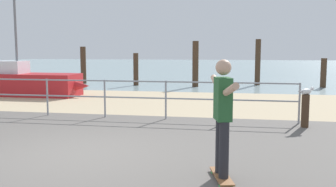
{
  "coord_description": "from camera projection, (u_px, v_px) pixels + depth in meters",
  "views": [
    {
      "loc": [
        2.78,
        -6.15,
        1.88
      ],
      "look_at": [
        1.3,
        2.0,
        0.9
      ],
      "focal_mm": 40.44,
      "sensor_mm": 36.0,
      "label": 1
    }
  ],
  "objects": [
    {
      "name": "groyne_post_0",
      "position": [
        83.0,
        65.0,
        20.4
      ],
      "size": [
        0.3,
        0.3,
        2.01
      ],
      "primitive_type": "cylinder",
      "color": "#422D1E",
      "rests_on": "ground"
    },
    {
      "name": "ground_plane",
      "position": [
        49.0,
        173.0,
        5.75
      ],
      "size": [
        24.0,
        10.0,
        0.04
      ],
      "primitive_type": "cube",
      "color": "#605B56",
      "rests_on": "ground"
    },
    {
      "name": "groyne_post_3",
      "position": [
        258.0,
        62.0,
        19.57
      ],
      "size": [
        0.28,
        0.28,
        2.38
      ],
      "primitive_type": "cylinder",
      "color": "#422D1E",
      "rests_on": "ground"
    },
    {
      "name": "sea_surface",
      "position": [
        211.0,
        66.0,
        40.92
      ],
      "size": [
        72.0,
        50.0,
        0.04
      ],
      "primitive_type": "cube",
      "color": "#849EA3",
      "rests_on": "ground"
    },
    {
      "name": "sailboat",
      "position": [
        28.0,
        83.0,
        15.16
      ],
      "size": [
        4.96,
        1.45,
        4.93
      ],
      "color": "#B21E23",
      "rests_on": "ground"
    },
    {
      "name": "groyne_post_2",
      "position": [
        195.0,
        64.0,
        18.63
      ],
      "size": [
        0.3,
        0.3,
        2.27
      ],
      "primitive_type": "cylinder",
      "color": "#422D1E",
      "rests_on": "ground"
    },
    {
      "name": "groyne_post_1",
      "position": [
        136.0,
        69.0,
        19.35
      ],
      "size": [
        0.26,
        0.26,
        1.67
      ],
      "primitive_type": "cylinder",
      "color": "#422D1E",
      "rests_on": "ground"
    },
    {
      "name": "railing_fence",
      "position": [
        75.0,
        92.0,
        10.44
      ],
      "size": [
        11.91,
        0.05,
        1.05
      ],
      "color": "gray",
      "rests_on": "ground"
    },
    {
      "name": "bollard_short",
      "position": [
        305.0,
        111.0,
        8.98
      ],
      "size": [
        0.18,
        0.18,
        0.81
      ],
      "primitive_type": "cylinder",
      "color": "#422D1E",
      "rests_on": "ground"
    },
    {
      "name": "seagull",
      "position": [
        307.0,
        91.0,
        8.93
      ],
      "size": [
        0.42,
        0.33,
        0.18
      ],
      "color": "white",
      "rests_on": "bollard_short"
    },
    {
      "name": "skateboarder",
      "position": [
        223.0,
        111.0,
        5.3
      ],
      "size": [
        0.45,
        1.42,
        1.65
      ],
      "color": "#26262B",
      "rests_on": "skateboard"
    },
    {
      "name": "groyne_post_4",
      "position": [
        323.0,
        73.0,
        18.3
      ],
      "size": [
        0.28,
        0.28,
        1.44
      ],
      "primitive_type": "cylinder",
      "color": "#422D1E",
      "rests_on": "ground"
    },
    {
      "name": "beach_strip",
      "position": [
        157.0,
        102.0,
        13.56
      ],
      "size": [
        24.0,
        6.0,
        0.04
      ],
      "primitive_type": "cube",
      "color": "tan",
      "rests_on": "ground"
    },
    {
      "name": "skateboard",
      "position": [
        222.0,
        176.0,
        5.41
      ],
      "size": [
        0.39,
        0.82,
        0.08
      ],
      "color": "brown",
      "rests_on": "ground"
    }
  ]
}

